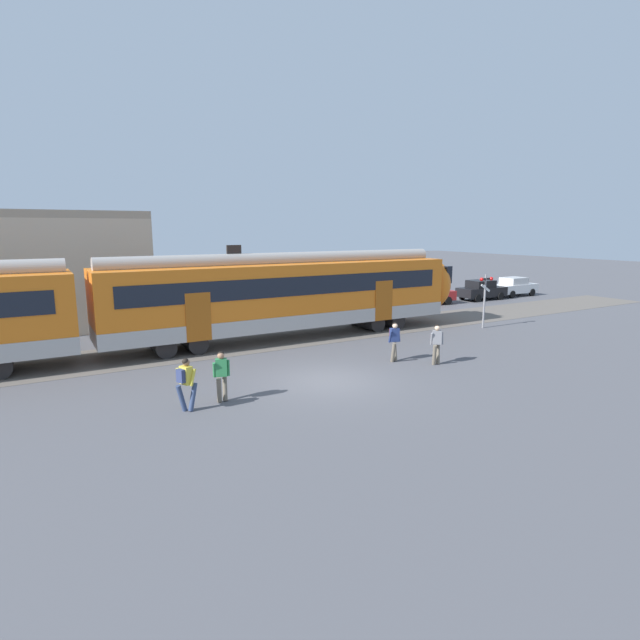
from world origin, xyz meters
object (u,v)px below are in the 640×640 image
at_px(parked_car_black, 481,290).
at_px(crossing_signal, 485,292).
at_px(parked_car_red, 428,294).
at_px(parked_car_white, 514,287).
at_px(pedestrian_grey, 437,341).
at_px(pedestrian_green, 221,372).
at_px(commuter_train, 103,307).
at_px(pedestrian_navy, 394,338).
at_px(pedestrian_yellow, 186,380).

relative_size(parked_car_black, crossing_signal, 1.34).
height_order(parked_car_red, parked_car_white, same).
distance_m(pedestrian_grey, parked_car_black, 20.37).
bearing_deg(pedestrian_green, crossing_signal, 14.35).
xyz_separation_m(commuter_train, parked_car_black, (27.78, 4.78, -1.47)).
relative_size(pedestrian_navy, parked_car_white, 0.41).
bearing_deg(pedestrian_yellow, crossing_signal, 14.35).
xyz_separation_m(pedestrian_green, parked_car_red, (19.93, 12.44, -0.21)).
height_order(pedestrian_green, crossing_signal, crossing_signal).
height_order(pedestrian_green, pedestrian_grey, same).
relative_size(pedestrian_green, parked_car_white, 0.41).
bearing_deg(pedestrian_grey, pedestrian_navy, 134.46).
distance_m(pedestrian_green, parked_car_black, 28.09).
height_order(pedestrian_navy, parked_car_black, pedestrian_navy).
height_order(pedestrian_green, parked_car_white, pedestrian_green).
distance_m(commuter_train, pedestrian_yellow, 7.97).
relative_size(commuter_train, pedestrian_grey, 22.83).
bearing_deg(parked_car_white, parked_car_red, -179.84).
xyz_separation_m(pedestrian_yellow, pedestrian_navy, (9.09, 1.44, 0.00)).
height_order(commuter_train, crossing_signal, commuter_train).
bearing_deg(pedestrian_yellow, pedestrian_green, 14.34).
distance_m(parked_car_black, parked_car_white, 4.09).
relative_size(parked_car_red, parked_car_black, 1.02).
bearing_deg(crossing_signal, parked_car_black, 42.81).
height_order(pedestrian_navy, parked_car_red, pedestrian_navy).
xyz_separation_m(parked_car_red, parked_car_black, (5.35, -0.20, 0.00)).
distance_m(commuter_train, parked_car_red, 23.03).
height_order(pedestrian_yellow, pedestrian_green, same).
bearing_deg(pedestrian_green, pedestrian_yellow, -165.66).
bearing_deg(pedestrian_navy, pedestrian_green, -171.83).
height_order(pedestrian_grey, parked_car_red, pedestrian_grey).
bearing_deg(parked_car_black, crossing_signal, -137.19).
relative_size(pedestrian_navy, parked_car_black, 0.42).
bearing_deg(parked_car_white, pedestrian_yellow, -157.33).
bearing_deg(commuter_train, crossing_signal, -9.44).
bearing_deg(commuter_train, parked_car_red, 12.52).
relative_size(commuter_train, parked_car_black, 9.48).
height_order(pedestrian_navy, crossing_signal, crossing_signal).
xyz_separation_m(pedestrian_navy, parked_car_white, (21.50, 11.33, -0.21)).
bearing_deg(pedestrian_grey, parked_car_white, 31.76).
relative_size(pedestrian_grey, crossing_signal, 0.56).
xyz_separation_m(commuter_train, parked_car_white, (31.86, 5.01, -1.47)).
distance_m(pedestrian_green, parked_car_white, 31.90).
relative_size(commuter_train, crossing_signal, 12.68).
xyz_separation_m(pedestrian_grey, parked_car_white, (20.29, 12.56, -0.21)).
relative_size(commuter_train, pedestrian_yellow, 22.83).
height_order(pedestrian_grey, crossing_signal, crossing_signal).
bearing_deg(pedestrian_grey, commuter_train, 146.87).
bearing_deg(commuter_train, pedestrian_grey, -33.13).
bearing_deg(crossing_signal, pedestrian_grey, -150.14).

